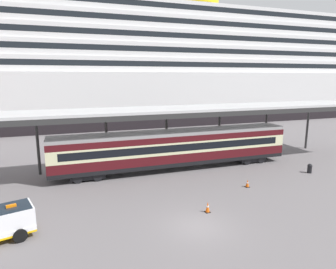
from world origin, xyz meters
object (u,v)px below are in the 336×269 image
object	(u,v)px
train_carriage	(175,148)
quay_bollard	(310,168)
traffic_cone_mid	(247,183)
cruise_ship	(177,71)
traffic_cone_near	(208,207)

from	to	relation	value
train_carriage	quay_bollard	size ratio (longest dim) A/B	25.98
traffic_cone_mid	quay_bollard	xyz separation A→B (m)	(8.20, 1.31, 0.18)
cruise_ship	traffic_cone_near	world-z (taller)	cruise_ship
train_carriage	traffic_cone_mid	size ratio (longest dim) A/B	36.34
cruise_ship	quay_bollard	world-z (taller)	cruise_ship
traffic_cone_near	traffic_cone_mid	world-z (taller)	traffic_cone_near
train_carriage	traffic_cone_near	world-z (taller)	train_carriage
train_carriage	quay_bollard	distance (m)	13.75
traffic_cone_near	traffic_cone_mid	bearing A→B (deg)	30.82
train_carriage	cruise_ship	bearing A→B (deg)	68.81
traffic_cone_near	quay_bollard	size ratio (longest dim) A/B	0.82
traffic_cone_near	traffic_cone_mid	size ratio (longest dim) A/B	1.15
traffic_cone_near	quay_bollard	world-z (taller)	quay_bollard
quay_bollard	traffic_cone_near	bearing A→B (deg)	-161.43
traffic_cone_mid	train_carriage	bearing A→B (deg)	121.16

